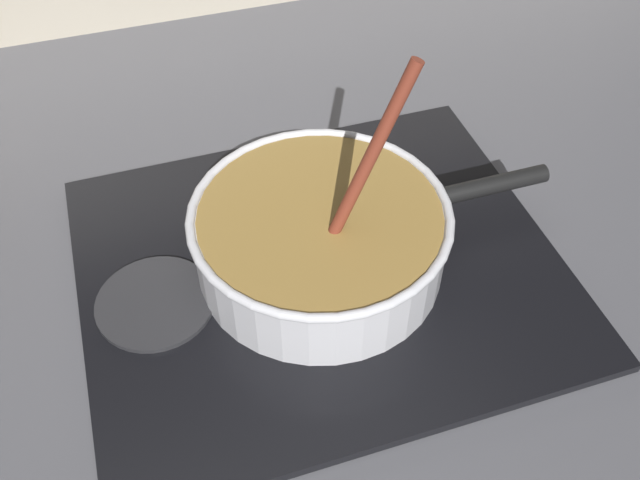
# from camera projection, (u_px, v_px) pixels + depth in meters

# --- Properties ---
(ground) EXTENTS (2.40, 1.60, 0.04)m
(ground) POSITION_uv_depth(u_px,v_px,m) (234.00, 415.00, 0.74)
(ground) COLOR #4C4C51
(hob_plate) EXTENTS (0.56, 0.48, 0.01)m
(hob_plate) POSITION_uv_depth(u_px,v_px,m) (320.00, 267.00, 0.85)
(hob_plate) COLOR black
(hob_plate) RESTS_ON ground
(burner_ring) EXTENTS (0.17, 0.17, 0.01)m
(burner_ring) POSITION_uv_depth(u_px,v_px,m) (320.00, 262.00, 0.84)
(burner_ring) COLOR #592D0C
(burner_ring) RESTS_ON hob_plate
(spare_burner) EXTENTS (0.13, 0.13, 0.01)m
(spare_burner) POSITION_uv_depth(u_px,v_px,m) (155.00, 302.00, 0.80)
(spare_burner) COLOR #262628
(spare_burner) RESTS_ON hob_plate
(cooking_pan) EXTENTS (0.43, 0.30, 0.28)m
(cooking_pan) POSITION_uv_depth(u_px,v_px,m) (321.00, 237.00, 0.81)
(cooking_pan) COLOR silver
(cooking_pan) RESTS_ON hob_plate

